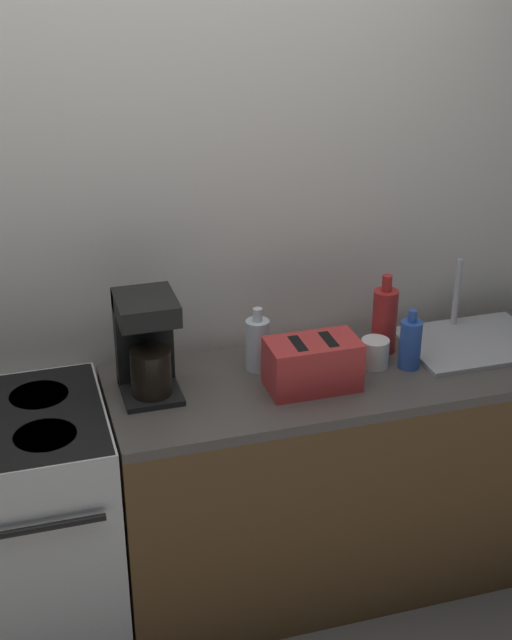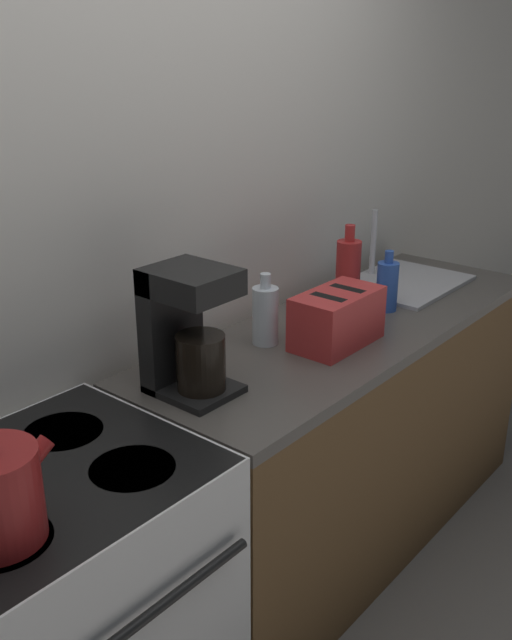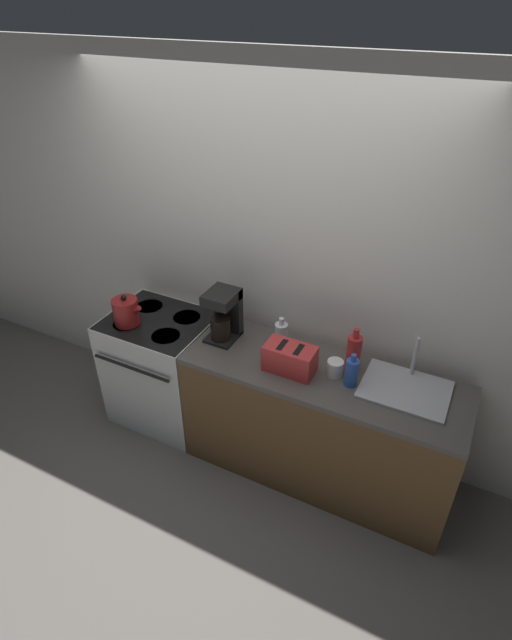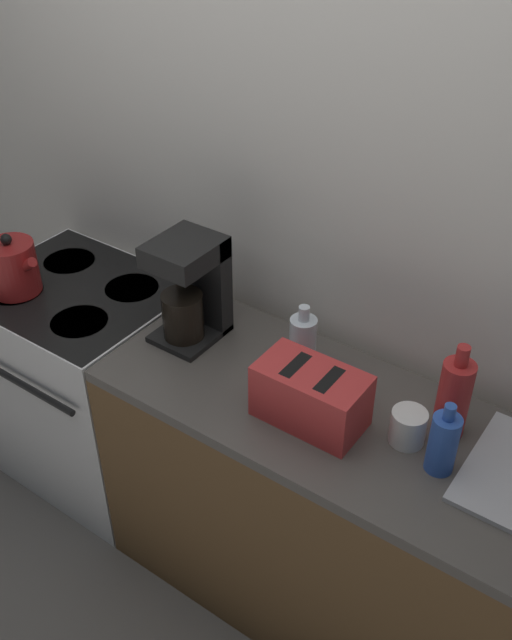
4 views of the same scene
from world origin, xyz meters
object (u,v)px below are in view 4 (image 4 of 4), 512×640
(stove, at_px, (90,379))
(bottle_blue, at_px, (443,443))
(toaster, at_px, (311,396))
(bottle_red, at_px, (454,397))
(cup_white, at_px, (408,427))
(coffee_maker, at_px, (192,286))
(bottle_clear, at_px, (303,343))
(kettle, at_px, (13,267))

(stove, xyz_separation_m, bottle_blue, (1.44, -0.04, 0.52))
(stove, relative_size, toaster, 2.85)
(bottle_red, bearing_deg, cup_white, -127.35)
(bottle_red, bearing_deg, stove, -175.92)
(stove, distance_m, coffee_maker, 0.81)
(bottle_red, height_order, cup_white, bottle_red)
(cup_white, bearing_deg, bottle_clear, 166.38)
(stove, bearing_deg, bottle_clear, 6.02)
(kettle, bearing_deg, cup_white, 4.70)
(toaster, bearing_deg, stove, 175.61)
(stove, xyz_separation_m, bottle_red, (1.40, 0.10, 0.55))
(bottle_blue, distance_m, cup_white, 0.13)
(bottle_blue, bearing_deg, bottle_clear, 164.81)
(stove, distance_m, bottle_clear, 1.06)
(bottle_blue, bearing_deg, stove, 178.27)
(bottle_red, bearing_deg, toaster, -151.95)
(bottle_clear, xyz_separation_m, cup_white, (0.40, -0.10, -0.05))
(bottle_clear, height_order, bottle_red, bottle_red)
(kettle, xyz_separation_m, bottle_red, (1.56, 0.22, 0.03))
(coffee_maker, height_order, bottle_clear, coffee_maker)
(cup_white, bearing_deg, bottle_red, 52.65)
(coffee_maker, distance_m, bottle_red, 0.88)
(bottle_blue, bearing_deg, bottle_red, 104.39)
(stove, height_order, bottle_clear, bottle_clear)
(bottle_blue, relative_size, bottle_red, 0.74)
(bottle_clear, bearing_deg, bottle_red, 0.34)
(bottle_blue, bearing_deg, kettle, -177.16)
(coffee_maker, relative_size, bottle_blue, 1.60)
(toaster, distance_m, bottle_blue, 0.38)
(coffee_maker, bearing_deg, toaster, -14.05)
(stove, bearing_deg, kettle, -142.42)
(bottle_red, distance_m, cup_white, 0.15)
(bottle_red, bearing_deg, coffee_maker, -176.88)
(bottle_clear, bearing_deg, toaster, -51.80)
(kettle, height_order, coffee_maker, coffee_maker)
(kettle, bearing_deg, stove, 37.58)
(kettle, distance_m, toaster, 1.22)
(kettle, height_order, bottle_red, bottle_red)
(kettle, xyz_separation_m, bottle_blue, (1.59, 0.08, -0.00))
(stove, height_order, kettle, kettle)
(kettle, bearing_deg, toaster, 1.95)
(coffee_maker, distance_m, cup_white, 0.81)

